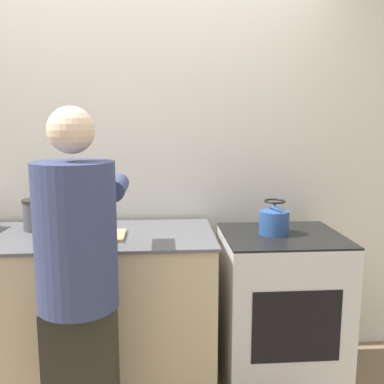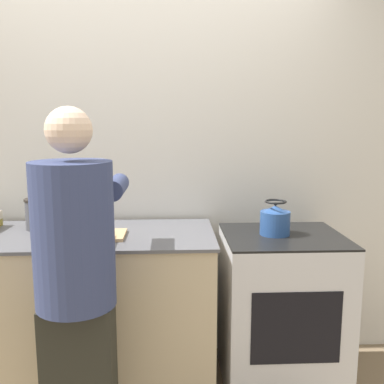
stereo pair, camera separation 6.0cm
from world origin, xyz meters
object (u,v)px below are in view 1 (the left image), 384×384
Objects in this scene: kettle at (274,220)px; oven at (280,309)px; cutting_board at (92,236)px; knife at (87,234)px; canister_jar at (37,215)px; person at (79,280)px.

oven is at bearing -13.83° from kettle.
cutting_board is 0.03m from knife.
canister_jar is (-1.37, 0.13, 0.02)m from kettle.
kettle is (-0.05, 0.01, 0.54)m from oven.
person is at bearing -62.37° from canister_jar.
cutting_board is 0.41m from canister_jar.
cutting_board is at bearing -176.50° from kettle.
kettle reaches higher than knife.
knife is 1.28× the size of kettle.
oven is 0.54m from kettle.
kettle is at bearing 166.17° from oven.
kettle is (1.01, 0.55, 0.12)m from person.
canister_jar is at bearing 125.88° from knife.
person reaches higher than canister_jar.
person is at bearing -105.83° from knife.
cutting_board is 1.76× the size of kettle.
person is (-1.06, -0.54, 0.42)m from oven.
oven is 1.21m from knife.
person is 1.16m from kettle.
knife is at bearing -175.95° from kettle.
oven is 0.56× the size of person.
person is at bearing -88.54° from cutting_board.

